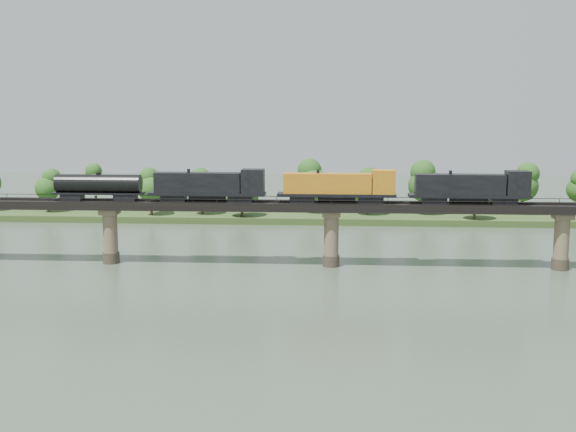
{
  "coord_description": "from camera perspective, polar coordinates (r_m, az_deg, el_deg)",
  "views": [
    {
      "loc": [
        0.7,
        -96.09,
        28.75
      ],
      "look_at": [
        -7.71,
        30.0,
        9.0
      ],
      "focal_mm": 45.0,
      "sensor_mm": 36.0,
      "label": 1
    }
  ],
  "objects": [
    {
      "name": "bridge_superstructure",
      "position": [
        127.23,
        3.47,
        1.21
      ],
      "size": [
        220.0,
        4.9,
        0.75
      ],
      "color": "black",
      "rests_on": "bridge"
    },
    {
      "name": "freight_train",
      "position": [
        127.14,
        0.49,
        2.34
      ],
      "size": [
        84.22,
        3.28,
        5.8
      ],
      "color": "black",
      "rests_on": "bridge"
    },
    {
      "name": "far_treeline",
      "position": [
        177.96,
        0.92,
        2.45
      ],
      "size": [
        289.06,
        17.54,
        13.6
      ],
      "color": "#382619",
      "rests_on": "far_bank"
    },
    {
      "name": "bridge",
      "position": [
        128.23,
        3.44,
        -1.6
      ],
      "size": [
        236.0,
        30.0,
        11.5
      ],
      "color": "#473A2D",
      "rests_on": "ground"
    },
    {
      "name": "ground",
      "position": [
        100.31,
        3.29,
        -7.79
      ],
      "size": [
        400.0,
        400.0,
        0.0
      ],
      "primitive_type": "plane",
      "color": "#374638",
      "rests_on": "ground"
    },
    {
      "name": "far_bank",
      "position": [
        183.24,
        3.55,
        0.09
      ],
      "size": [
        300.0,
        24.0,
        1.6
      ],
      "primitive_type": "cube",
      "color": "#2C451B",
      "rests_on": "ground"
    }
  ]
}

